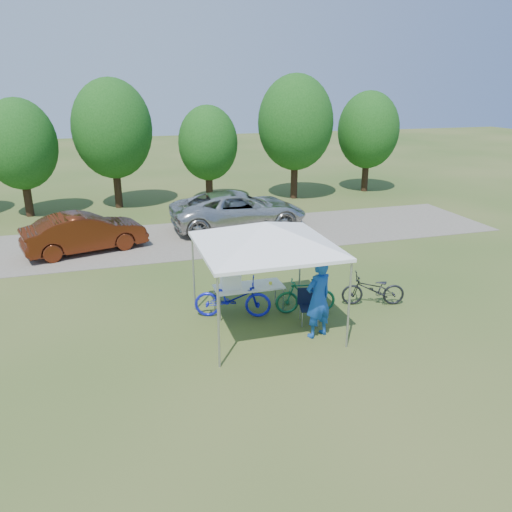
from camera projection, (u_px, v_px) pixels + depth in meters
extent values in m
plane|color=#2D5119|center=(265.00, 327.00, 12.49)|extent=(100.00, 100.00, 0.00)
cube|color=gray|center=(204.00, 237.00, 19.73)|extent=(24.00, 5.00, 0.02)
cylinder|color=#A5A5AA|center=(218.00, 323.00, 10.38)|extent=(0.05, 0.05, 2.10)
cylinder|color=#A5A5AA|center=(349.00, 306.00, 11.20)|extent=(0.05, 0.05, 2.10)
cylinder|color=#A5A5AA|center=(194.00, 273.00, 13.10)|extent=(0.05, 0.05, 2.10)
cylinder|color=#A5A5AA|center=(300.00, 262.00, 13.91)|extent=(0.05, 0.05, 2.10)
cube|color=white|center=(265.00, 246.00, 11.79)|extent=(3.15, 3.15, 0.08)
pyramid|color=white|center=(266.00, 222.00, 11.60)|extent=(4.53, 4.53, 0.55)
cylinder|color=#382314|center=(28.00, 197.00, 22.71)|extent=(0.36, 0.36, 1.75)
ellipsoid|color=#144711|center=(20.00, 144.00, 21.94)|extent=(3.20, 3.20, 4.00)
cylinder|color=#382314|center=(118.00, 187.00, 24.29)|extent=(0.36, 0.36, 2.03)
ellipsoid|color=#144711|center=(112.00, 129.00, 23.39)|extent=(3.71, 3.71, 4.64)
cylinder|color=#382314|center=(209.00, 187.00, 25.40)|extent=(0.36, 0.36, 1.61)
ellipsoid|color=#144711|center=(208.00, 143.00, 24.69)|extent=(2.94, 2.94, 3.68)
cylinder|color=#382314|center=(294.00, 178.00, 26.27)|extent=(0.36, 0.36, 2.10)
ellipsoid|color=#144711|center=(296.00, 123.00, 25.34)|extent=(3.84, 3.84, 4.80)
cylinder|color=#382314|center=(365.00, 175.00, 28.08)|extent=(0.36, 0.36, 1.82)
ellipsoid|color=#144711|center=(368.00, 130.00, 27.27)|extent=(3.33, 3.33, 4.16)
cube|color=white|center=(249.00, 287.00, 13.09)|extent=(1.81, 0.75, 0.04)
cylinder|color=#A5A5AA|center=(220.00, 309.00, 12.69)|extent=(0.04, 0.04, 0.70)
cylinder|color=#A5A5AA|center=(283.00, 301.00, 13.15)|extent=(0.04, 0.04, 0.70)
cylinder|color=#A5A5AA|center=(215.00, 299.00, 13.27)|extent=(0.04, 0.04, 0.70)
cylinder|color=#A5A5AA|center=(275.00, 291.00, 13.73)|extent=(0.04, 0.04, 0.70)
cube|color=black|center=(309.00, 308.00, 12.55)|extent=(0.54, 0.54, 0.04)
cube|color=black|center=(306.00, 296.00, 12.67)|extent=(0.45, 0.15, 0.45)
cylinder|color=#A5A5AA|center=(305.00, 320.00, 12.39)|extent=(0.02, 0.02, 0.40)
cylinder|color=#A5A5AA|center=(319.00, 318.00, 12.50)|extent=(0.02, 0.02, 0.40)
cylinder|color=#A5A5AA|center=(299.00, 314.00, 12.75)|extent=(0.02, 0.02, 0.40)
cylinder|color=#A5A5AA|center=(313.00, 312.00, 12.86)|extent=(0.02, 0.02, 0.40)
cube|color=white|center=(231.00, 282.00, 12.90)|extent=(0.49, 0.33, 0.33)
cube|color=white|center=(230.00, 275.00, 12.83)|extent=(0.52, 0.35, 0.04)
cylinder|color=yellow|center=(270.00, 283.00, 13.18)|extent=(0.09, 0.09, 0.07)
imported|color=#154AB2|center=(318.00, 298.00, 11.74)|extent=(0.83, 0.67, 1.97)
imported|color=#161BC8|center=(233.00, 298.00, 12.90)|extent=(2.10, 1.27, 1.04)
imported|color=#166541|center=(306.00, 296.00, 13.13)|extent=(1.66, 0.72, 0.97)
imported|color=black|center=(373.00, 289.00, 13.61)|extent=(1.81, 1.05, 0.90)
imported|color=beige|center=(239.00, 210.00, 20.68)|extent=(5.69, 2.73, 1.56)
imported|color=#501E0D|center=(85.00, 232.00, 17.88)|extent=(4.50, 2.58, 1.40)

